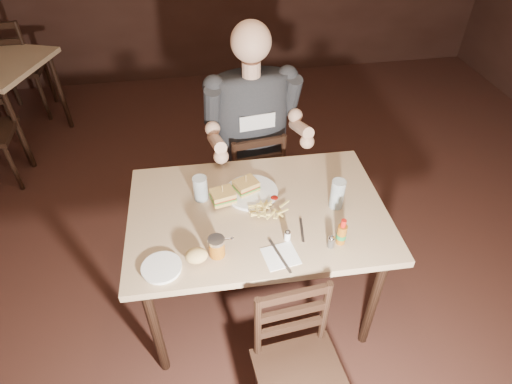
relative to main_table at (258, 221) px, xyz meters
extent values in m
plane|color=black|center=(0.12, -0.32, -0.70)|extent=(7.00, 7.00, 0.00)
cube|color=tan|center=(0.00, 0.00, 0.05)|extent=(1.30, 0.88, 0.04)
cylinder|color=black|center=(-0.56, -0.33, -0.33)|extent=(0.05, 0.05, 0.73)
cylinder|color=black|center=(-0.55, 0.35, -0.33)|extent=(0.05, 0.05, 0.73)
cylinder|color=black|center=(0.55, -0.35, -0.33)|extent=(0.05, 0.05, 0.73)
cylinder|color=black|center=(0.56, 0.33, -0.33)|extent=(0.05, 0.05, 0.73)
cylinder|color=black|center=(-1.67, 1.68, -0.33)|extent=(0.04, 0.04, 0.73)
cylinder|color=black|center=(-1.44, 2.28, -0.33)|extent=(0.04, 0.04, 0.73)
cylinder|color=white|center=(-0.01, 0.13, 0.08)|extent=(0.27, 0.27, 0.02)
ellipsoid|color=maroon|center=(0.10, 0.06, 0.10)|extent=(0.04, 0.04, 0.01)
cylinder|color=silver|center=(-0.27, 0.14, 0.14)|extent=(0.07, 0.07, 0.13)
cylinder|color=silver|center=(0.40, -0.03, 0.15)|extent=(0.07, 0.07, 0.16)
cube|color=white|center=(0.05, -0.31, 0.08)|extent=(0.17, 0.16, 0.00)
cube|color=silver|center=(0.05, -0.31, 0.08)|extent=(0.07, 0.21, 0.01)
cube|color=silver|center=(0.18, -0.17, 0.08)|extent=(0.04, 0.16, 0.00)
cylinder|color=white|center=(-0.47, -0.30, 0.08)|extent=(0.17, 0.17, 0.01)
ellipsoid|color=tan|center=(-0.32, -0.28, 0.12)|extent=(0.10, 0.08, 0.06)
camera|label=1|loc=(-0.27, -1.54, 1.55)|focal=30.00mm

